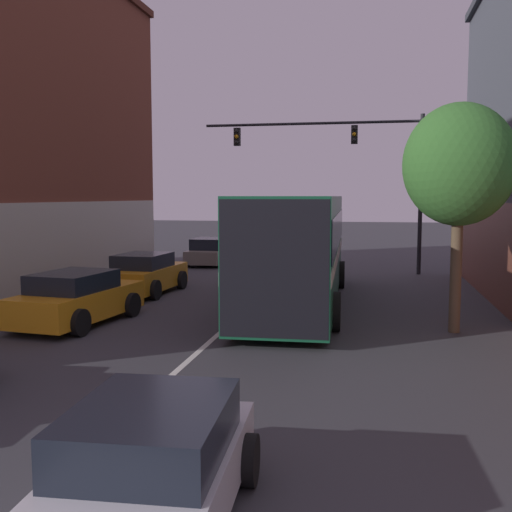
{
  "coord_description": "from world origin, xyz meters",
  "views": [
    {
      "loc": [
        3.72,
        -0.54,
        3.39
      ],
      "look_at": [
        0.53,
        15.63,
        1.74
      ],
      "focal_mm": 42.0,
      "sensor_mm": 36.0,
      "label": 1
    }
  ],
  "objects_px": {
    "traffic_signal_gantry": "(354,158)",
    "street_tree_near": "(459,166)",
    "bus": "(298,244)",
    "parked_car_left_far": "(211,252)",
    "parked_car_left_distant": "(145,274)",
    "parked_car_left_near": "(77,299)",
    "hatchback_foreground": "(146,475)"
  },
  "relations": [
    {
      "from": "bus",
      "to": "hatchback_foreground",
      "type": "bearing_deg",
      "value": 178.57
    },
    {
      "from": "parked_car_left_distant",
      "to": "street_tree_near",
      "type": "height_order",
      "value": "street_tree_near"
    },
    {
      "from": "hatchback_foreground",
      "to": "street_tree_near",
      "type": "height_order",
      "value": "street_tree_near"
    },
    {
      "from": "parked_car_left_near",
      "to": "hatchback_foreground",
      "type": "bearing_deg",
      "value": -142.07
    },
    {
      "from": "traffic_signal_gantry",
      "to": "hatchback_foreground",
      "type": "bearing_deg",
      "value": -93.46
    },
    {
      "from": "hatchback_foreground",
      "to": "street_tree_near",
      "type": "distance_m",
      "value": 11.4
    },
    {
      "from": "parked_car_left_far",
      "to": "parked_car_left_distant",
      "type": "bearing_deg",
      "value": -178.86
    },
    {
      "from": "traffic_signal_gantry",
      "to": "bus",
      "type": "bearing_deg",
      "value": -99.66
    },
    {
      "from": "hatchback_foreground",
      "to": "street_tree_near",
      "type": "xyz_separation_m",
      "value": [
        4.22,
        9.99,
        3.52
      ]
    },
    {
      "from": "bus",
      "to": "traffic_signal_gantry",
      "type": "relative_size",
      "value": 1.22
    },
    {
      "from": "hatchback_foreground",
      "to": "parked_car_left_far",
      "type": "xyz_separation_m",
      "value": [
        -5.79,
        23.32,
        0.01
      ]
    },
    {
      "from": "parked_car_left_far",
      "to": "traffic_signal_gantry",
      "type": "distance_m",
      "value": 8.57
    },
    {
      "from": "parked_car_left_distant",
      "to": "street_tree_near",
      "type": "bearing_deg",
      "value": -110.16
    },
    {
      "from": "hatchback_foreground",
      "to": "parked_car_left_distant",
      "type": "xyz_separation_m",
      "value": [
        -5.62,
        14.15,
        0.07
      ]
    },
    {
      "from": "hatchback_foreground",
      "to": "parked_car_left_near",
      "type": "bearing_deg",
      "value": 28.16
    },
    {
      "from": "hatchback_foreground",
      "to": "traffic_signal_gantry",
      "type": "bearing_deg",
      "value": -6.65
    },
    {
      "from": "parked_car_left_near",
      "to": "parked_car_left_far",
      "type": "height_order",
      "value": "parked_car_left_near"
    },
    {
      "from": "parked_car_left_far",
      "to": "parked_car_left_distant",
      "type": "distance_m",
      "value": 9.16
    },
    {
      "from": "parked_car_left_near",
      "to": "traffic_signal_gantry",
      "type": "distance_m",
      "value": 14.74
    },
    {
      "from": "parked_car_left_near",
      "to": "traffic_signal_gantry",
      "type": "bearing_deg",
      "value": -22.3
    },
    {
      "from": "traffic_signal_gantry",
      "to": "street_tree_near",
      "type": "bearing_deg",
      "value": -75.62
    },
    {
      "from": "bus",
      "to": "hatchback_foreground",
      "type": "relative_size",
      "value": 2.99
    },
    {
      "from": "bus",
      "to": "parked_car_left_distant",
      "type": "xyz_separation_m",
      "value": [
        -5.5,
        1.08,
        -1.23
      ]
    },
    {
      "from": "parked_car_left_near",
      "to": "street_tree_near",
      "type": "height_order",
      "value": "street_tree_near"
    },
    {
      "from": "bus",
      "to": "parked_car_left_distant",
      "type": "height_order",
      "value": "bus"
    },
    {
      "from": "parked_car_left_near",
      "to": "traffic_signal_gantry",
      "type": "height_order",
      "value": "traffic_signal_gantry"
    },
    {
      "from": "bus",
      "to": "parked_car_left_far",
      "type": "height_order",
      "value": "bus"
    },
    {
      "from": "hatchback_foreground",
      "to": "street_tree_near",
      "type": "relative_size",
      "value": 0.69
    },
    {
      "from": "parked_car_left_far",
      "to": "street_tree_near",
      "type": "height_order",
      "value": "street_tree_near"
    },
    {
      "from": "parked_car_left_near",
      "to": "parked_car_left_distant",
      "type": "xyz_separation_m",
      "value": [
        -0.11,
        5.11,
        -0.0
      ]
    },
    {
      "from": "parked_car_left_far",
      "to": "parked_car_left_distant",
      "type": "height_order",
      "value": "parked_car_left_distant"
    },
    {
      "from": "bus",
      "to": "parked_car_left_far",
      "type": "distance_m",
      "value": 11.77
    }
  ]
}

